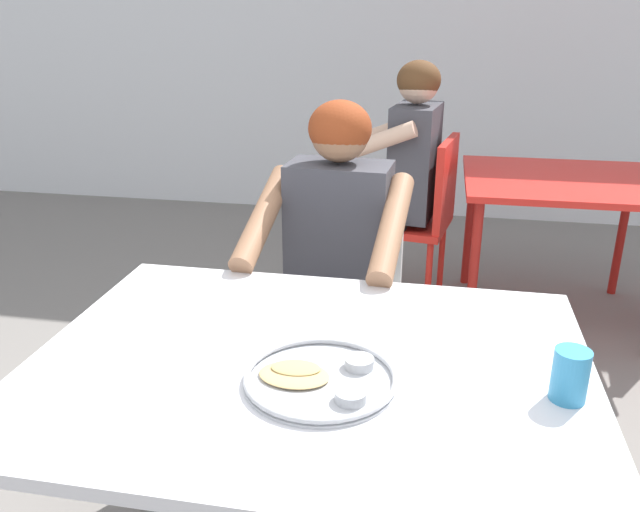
{
  "coord_description": "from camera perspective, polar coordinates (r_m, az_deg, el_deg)",
  "views": [
    {
      "loc": [
        0.2,
        -1.13,
        1.46
      ],
      "look_at": [
        -0.08,
        0.34,
        0.88
      ],
      "focal_mm": 36.1,
      "sensor_mm": 36.0,
      "label": 1
    }
  ],
  "objects": [
    {
      "name": "diner_foreground",
      "position": [
        2.11,
        1.08,
        0.49
      ],
      "size": [
        0.52,
        0.57,
        1.19
      ],
      "color": "#3A3A3A",
      "rests_on": "ground"
    },
    {
      "name": "thali_tray",
      "position": [
        1.36,
        0.08,
        -10.72
      ],
      "size": [
        0.32,
        0.32,
        0.03
      ],
      "color": "#B7BABF",
      "rests_on": "table_foreground"
    },
    {
      "name": "table_foreground",
      "position": [
        1.48,
        -0.94,
        -11.35
      ],
      "size": [
        1.24,
        0.93,
        0.73
      ],
      "color": "silver",
      "rests_on": "ground"
    },
    {
      "name": "chair_red_left",
      "position": [
        3.27,
        9.04,
        3.93
      ],
      "size": [
        0.48,
        0.5,
        0.88
      ],
      "color": "red",
      "rests_on": "ground"
    },
    {
      "name": "table_background_red",
      "position": [
        3.27,
        20.62,
        5.1
      ],
      "size": [
        0.91,
        0.83,
        0.72
      ],
      "color": "red",
      "rests_on": "ground"
    },
    {
      "name": "patron_background",
      "position": [
        3.21,
        6.78,
        7.95
      ],
      "size": [
        0.59,
        0.55,
        1.24
      ],
      "color": "#353535",
      "rests_on": "ground"
    },
    {
      "name": "chair_foreground",
      "position": [
        2.4,
        2.24,
        -2.49
      ],
      "size": [
        0.43,
        0.46,
        0.86
      ],
      "color": "silver",
      "rests_on": "ground"
    },
    {
      "name": "drinking_cup",
      "position": [
        1.37,
        21.31,
        -9.69
      ],
      "size": [
        0.07,
        0.07,
        0.11
      ],
      "color": "#338CBF",
      "rests_on": "table_foreground"
    }
  ]
}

